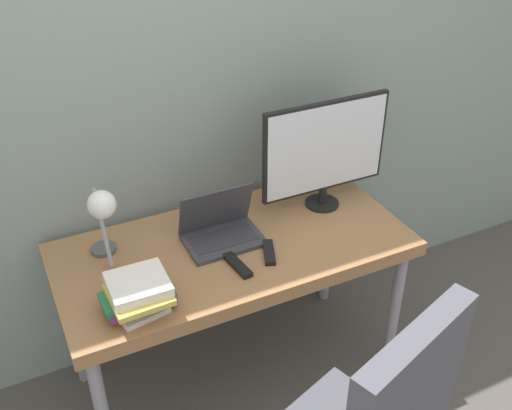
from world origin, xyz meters
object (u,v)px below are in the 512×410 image
monitor (325,150)px  desk_lamp (102,212)px  laptop (221,230)px  book_stack (139,294)px

monitor → desk_lamp: bearing=-178.4°
laptop → desk_lamp: (-0.45, 0.02, 0.20)m
monitor → desk_lamp: (-0.95, -0.03, -0.02)m
laptop → desk_lamp: size_ratio=0.90×
monitor → book_stack: (-0.92, -0.30, -0.20)m
desk_lamp → book_stack: size_ratio=1.38×
monitor → book_stack: monitor is taller
desk_lamp → book_stack: bearing=-83.3°
monitor → laptop: bearing=-174.6°
desk_lamp → book_stack: desk_lamp is taller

